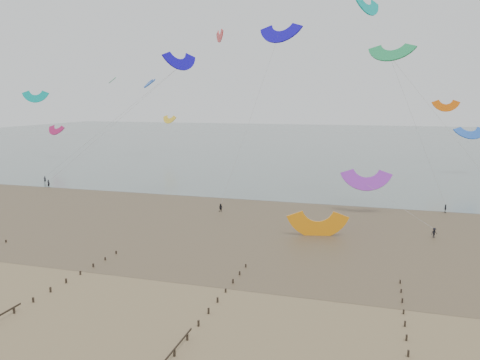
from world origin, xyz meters
name	(u,v)px	position (x,y,z in m)	size (l,w,h in m)	color
ground	(175,304)	(0.00, 0.00, 0.00)	(500.00, 500.00, 0.00)	brown
sea_and_shore	(236,219)	(-4.08, 34.40, 0.01)	(500.00, 665.00, 0.03)	#475654
kitesurfer_lead	(49,183)	(-54.92, 50.07, 0.92)	(0.67, 0.44, 1.85)	black
kitesurfers	(416,210)	(26.06, 47.00, 0.78)	(109.99, 26.76, 1.62)	black
grounded_kite	(317,236)	(10.73, 28.12, 0.00)	(7.64, 4.00, 5.82)	orange
kites_airborne	(264,95)	(-11.99, 86.66, 21.61)	(244.55, 109.14, 42.00)	#04A9A1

